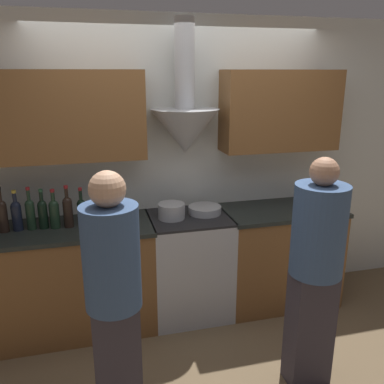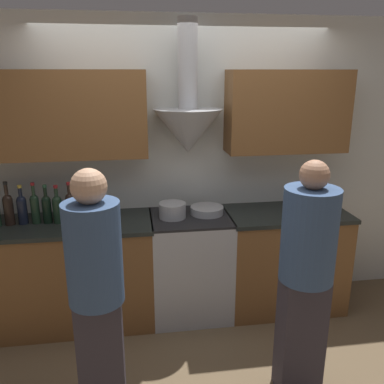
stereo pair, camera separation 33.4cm
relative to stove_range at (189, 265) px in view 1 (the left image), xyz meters
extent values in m
plane|color=brown|center=(0.00, -0.34, -0.47)|extent=(12.00, 12.00, 0.00)
cube|color=silver|center=(0.00, 0.33, 0.83)|extent=(8.40, 0.06, 2.60)
cone|color=#A8AAAF|center=(0.00, 0.14, 1.18)|extent=(0.58, 0.58, 0.37)
cylinder|color=#A8AAAF|center=(0.00, 0.14, 1.72)|extent=(0.16, 0.16, 0.71)
cube|color=brown|center=(-1.10, 0.15, 1.33)|extent=(1.50, 0.32, 0.70)
cube|color=brown|center=(0.87, 0.15, 1.33)|extent=(1.05, 0.32, 0.70)
cube|color=brown|center=(-1.10, 0.00, -0.02)|extent=(1.50, 0.60, 0.90)
cube|color=black|center=(-1.10, 0.00, 0.44)|extent=(1.53, 0.62, 0.03)
cube|color=brown|center=(0.87, 0.00, -0.02)|extent=(1.05, 0.60, 0.90)
cube|color=black|center=(0.87, 0.00, 0.44)|extent=(1.08, 0.62, 0.03)
cube|color=#A8AAAF|center=(0.00, 0.00, -0.01)|extent=(0.69, 0.60, 0.91)
cube|color=black|center=(0.00, -0.30, -0.05)|extent=(0.48, 0.01, 0.41)
cube|color=black|center=(0.00, 0.00, 0.45)|extent=(0.69, 0.60, 0.02)
cube|color=#A8AAAF|center=(0.00, 0.27, 0.39)|extent=(0.69, 0.06, 0.10)
cylinder|color=black|center=(-1.48, 0.02, 0.57)|extent=(0.08, 0.08, 0.22)
sphere|color=black|center=(-1.48, 0.02, 0.68)|extent=(0.08, 0.08, 0.08)
cylinder|color=black|center=(-1.48, 0.02, 0.75)|extent=(0.03, 0.03, 0.11)
cylinder|color=black|center=(-1.38, 0.03, 0.56)|extent=(0.08, 0.08, 0.20)
sphere|color=black|center=(-1.38, 0.03, 0.66)|extent=(0.08, 0.08, 0.08)
cylinder|color=black|center=(-1.38, 0.03, 0.72)|extent=(0.03, 0.03, 0.09)
cylinder|color=gold|center=(-1.38, 0.03, 0.78)|extent=(0.03, 0.03, 0.02)
cylinder|color=black|center=(-1.28, 0.03, 0.57)|extent=(0.07, 0.07, 0.21)
sphere|color=black|center=(-1.28, 0.03, 0.67)|extent=(0.07, 0.07, 0.07)
cylinder|color=black|center=(-1.28, 0.03, 0.74)|extent=(0.03, 0.03, 0.10)
cylinder|color=maroon|center=(-1.28, 0.03, 0.80)|extent=(0.03, 0.03, 0.02)
cylinder|color=black|center=(-1.19, 0.03, 0.56)|extent=(0.07, 0.07, 0.20)
sphere|color=black|center=(-1.19, 0.03, 0.66)|extent=(0.07, 0.07, 0.07)
cylinder|color=black|center=(-1.19, 0.03, 0.72)|extent=(0.03, 0.03, 0.09)
cylinder|color=#234C33|center=(-1.19, 0.03, 0.77)|extent=(0.03, 0.03, 0.02)
cylinder|color=black|center=(-1.10, 0.01, 0.56)|extent=(0.08, 0.08, 0.19)
sphere|color=black|center=(-1.10, 0.01, 0.65)|extent=(0.08, 0.08, 0.08)
cylinder|color=black|center=(-1.10, 0.01, 0.72)|extent=(0.03, 0.03, 0.09)
cylinder|color=maroon|center=(-1.10, 0.01, 0.77)|extent=(0.03, 0.03, 0.02)
cylinder|color=black|center=(-1.00, 0.01, 0.57)|extent=(0.08, 0.08, 0.21)
sphere|color=black|center=(-1.00, 0.01, 0.67)|extent=(0.07, 0.07, 0.07)
cylinder|color=black|center=(-1.00, 0.01, 0.74)|extent=(0.03, 0.03, 0.09)
cylinder|color=maroon|center=(-1.00, 0.01, 0.80)|extent=(0.03, 0.03, 0.02)
cylinder|color=black|center=(-0.89, 0.03, 0.55)|extent=(0.07, 0.07, 0.18)
sphere|color=black|center=(-0.89, 0.03, 0.64)|extent=(0.07, 0.07, 0.07)
cylinder|color=black|center=(-0.89, 0.03, 0.71)|extent=(0.03, 0.03, 0.09)
cylinder|color=maroon|center=(-0.89, 0.03, 0.76)|extent=(0.03, 0.03, 0.02)
cylinder|color=#A8AAAF|center=(-0.15, 0.00, 0.53)|extent=(0.23, 0.23, 0.13)
cylinder|color=#A8AAAF|center=(0.15, 0.05, 0.49)|extent=(0.29, 0.29, 0.07)
sphere|color=orange|center=(1.23, -0.13, 0.51)|extent=(0.09, 0.09, 0.09)
cube|color=#38333D|center=(-0.72, -1.06, -0.06)|extent=(0.28, 0.18, 0.82)
cylinder|color=#38517A|center=(-0.72, -1.06, 0.65)|extent=(0.33, 0.33, 0.62)
sphere|color=tan|center=(-0.72, -1.06, 1.06)|extent=(0.20, 0.20, 0.20)
cube|color=#38333D|center=(0.60, -1.05, -0.05)|extent=(0.29, 0.19, 0.85)
cylinder|color=#38517A|center=(0.60, -1.05, 0.68)|extent=(0.35, 0.35, 0.61)
sphere|color=#AD7A5B|center=(0.60, -1.05, 1.07)|extent=(0.18, 0.18, 0.18)
camera|label=1|loc=(-0.79, -3.21, 1.66)|focal=38.00mm
camera|label=2|loc=(-0.47, -3.27, 1.66)|focal=38.00mm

